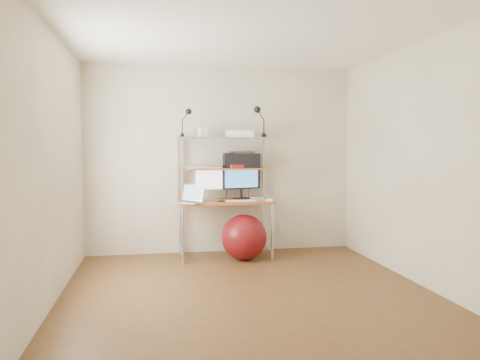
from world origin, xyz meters
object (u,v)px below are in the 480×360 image
object	(u,v)px
monitor_silver	(209,181)
monitor_black	(241,179)
printer	(242,160)
exercise_ball	(244,237)
laptop	(191,199)

from	to	relation	value
monitor_silver	monitor_black	xyz separation A→B (m)	(0.43, 0.03, 0.02)
printer	exercise_ball	bearing A→B (deg)	-93.10
monitor_black	exercise_ball	world-z (taller)	monitor_black
printer	monitor_silver	bearing A→B (deg)	-168.35
monitor_silver	monitor_black	size ratio (longest dim) A/B	0.88
laptop	exercise_ball	distance (m)	0.83
monitor_silver	exercise_ball	xyz separation A→B (m)	(0.40, -0.30, -0.70)
monitor_silver	exercise_ball	size ratio (longest dim) A/B	0.81
exercise_ball	monitor_black	bearing A→B (deg)	85.34
monitor_silver	laptop	world-z (taller)	monitor_silver
printer	monitor_black	bearing A→B (deg)	-103.60
monitor_black	laptop	size ratio (longest dim) A/B	1.29
monitor_silver	laptop	distance (m)	0.43
monitor_silver	monitor_black	bearing A→B (deg)	-9.34
monitor_black	printer	bearing A→B (deg)	60.45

